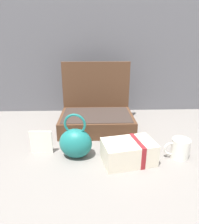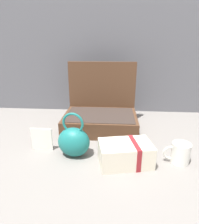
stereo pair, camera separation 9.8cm
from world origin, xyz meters
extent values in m
plane|color=slate|center=(0.00, 0.00, 0.00)|extent=(6.00, 6.00, 0.00)
cube|color=#56565B|center=(0.00, 0.58, 0.70)|extent=(3.20, 0.06, 1.40)
cube|color=#4C301E|center=(-0.02, 0.19, 0.05)|extent=(0.44, 0.30, 0.10)
cube|color=#332823|center=(-0.02, 0.19, 0.10)|extent=(0.40, 0.27, 0.00)
cube|color=#4C301E|center=(-0.02, 0.35, 0.20)|extent=(0.44, 0.02, 0.40)
ellipsoid|color=#196B66|center=(-0.12, -0.12, 0.07)|extent=(0.17, 0.13, 0.14)
torus|color=#196B66|center=(-0.12, -0.12, 0.17)|extent=(0.10, 0.03, 0.10)
cube|color=beige|center=(0.11, -0.17, 0.05)|extent=(0.25, 0.19, 0.10)
cube|color=maroon|center=(0.15, -0.16, 0.05)|extent=(0.05, 0.15, 0.10)
cylinder|color=silver|center=(0.36, -0.14, 0.05)|extent=(0.08, 0.08, 0.09)
torus|color=silver|center=(0.32, -0.14, 0.05)|extent=(0.07, 0.01, 0.07)
cube|color=silver|center=(-0.29, -0.08, 0.06)|extent=(0.11, 0.01, 0.12)
camera|label=1|loc=(-0.04, -0.94, 0.52)|focal=31.79mm
camera|label=2|loc=(0.06, -0.94, 0.52)|focal=31.79mm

